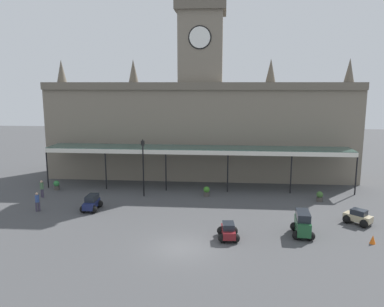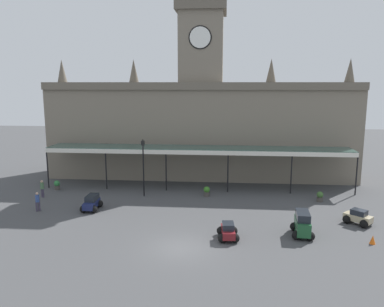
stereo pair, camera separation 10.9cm
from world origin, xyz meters
TOP-DOWN VIEW (x-y plane):
  - ground_plane at (0.00, 0.00)m, footprint 140.00×140.00m
  - station_building at (0.00, 20.50)m, footprint 34.72×6.50m
  - entrance_canopy at (-0.00, 15.03)m, footprint 31.40×3.26m
  - car_maroon_sedan at (3.10, 1.83)m, footprint 1.62×2.11m
  - car_beige_sedan at (13.21, 5.57)m, footprint 2.23×2.20m
  - car_navy_estate at (-8.65, 7.17)m, footprint 1.56×2.26m
  - car_green_van at (8.44, 2.90)m, footprint 1.72×2.47m
  - pedestrian_near_entrance at (-14.65, 10.38)m, footprint 0.35×0.34m
  - pedestrian_crossing_forecourt at (-13.13, 6.40)m, footprint 0.34×0.34m
  - victorian_lamppost at (-4.98, 11.58)m, footprint 0.30×0.30m
  - traffic_cone at (12.96, 1.81)m, footprint 0.40×0.40m
  - planter_forecourt_centre at (-14.40, 13.05)m, footprint 0.60×0.60m
  - planter_near_kerb at (11.64, 11.27)m, footprint 0.60×0.60m
  - planter_by_canopy at (1.10, 12.09)m, footprint 0.60×0.60m

SIDE VIEW (x-z plane):
  - ground_plane at x=0.00m, z-range 0.00..0.00m
  - traffic_cone at x=12.96m, z-range 0.00..0.61m
  - planter_forecourt_centre at x=-14.40m, z-range 0.01..0.97m
  - planter_near_kerb at x=11.64m, z-range 0.01..0.97m
  - planter_by_canopy at x=1.10m, z-range 0.01..0.97m
  - car_maroon_sedan at x=3.10m, z-range -0.09..1.10m
  - car_beige_sedan at x=13.21m, z-range -0.09..1.10m
  - car_navy_estate at x=-8.65m, z-range -0.07..1.20m
  - car_green_van at x=8.44m, z-range -0.08..1.69m
  - pedestrian_near_entrance at x=-14.65m, z-range 0.07..1.74m
  - pedestrian_crossing_forecourt at x=-13.13m, z-range 0.07..1.74m
  - victorian_lamppost at x=-4.98m, z-range 0.63..6.21m
  - entrance_canopy at x=0.00m, z-range 1.99..6.29m
  - station_building at x=0.00m, z-range -3.43..16.01m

